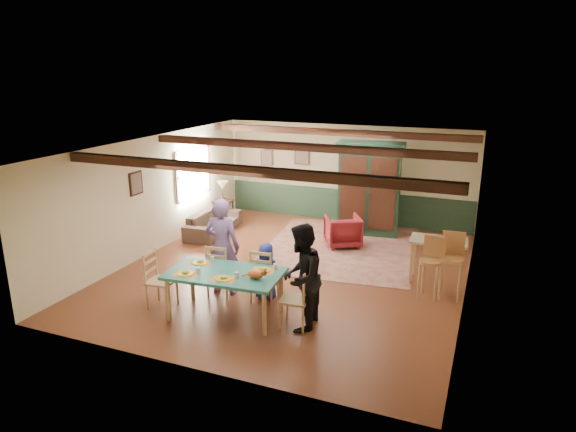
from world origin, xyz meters
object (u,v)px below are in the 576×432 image
at_px(dining_chair_far_left, 221,269).
at_px(sofa, 213,222).
at_px(end_table, 223,211).
at_px(counter_table, 437,261).
at_px(person_man, 222,247).
at_px(person_woman, 301,277).
at_px(dining_table, 226,294).
at_px(dining_chair_end_left, 161,280).
at_px(armoire, 369,189).
at_px(armchair, 343,231).
at_px(bar_stool_right, 451,266).
at_px(dining_chair_far_right, 265,275).
at_px(dining_chair_end_right, 295,298).
at_px(cat, 255,274).
at_px(person_child, 266,271).
at_px(bar_stool_left, 430,269).
at_px(table_lamp, 223,191).

height_order(dining_chair_far_left, sofa, dining_chair_far_left).
bearing_deg(end_table, counter_table, -19.40).
bearing_deg(person_man, person_woman, 154.13).
bearing_deg(person_woman, dining_table, -90.00).
bearing_deg(dining_chair_far_left, end_table, -66.08).
distance_m(dining_chair_end_left, armoire, 6.15).
height_order(armchair, end_table, armchair).
distance_m(sofa, bar_stool_right, 6.38).
bearing_deg(dining_chair_end_left, armchair, -30.39).
height_order(dining_chair_far_right, sofa, dining_chair_far_right).
distance_m(dining_chair_end_right, armoire, 5.44).
distance_m(dining_chair_far_left, cat, 1.43).
xyz_separation_m(dining_chair_end_left, dining_chair_end_right, (2.51, 0.20, 0.00)).
relative_size(dining_chair_far_right, person_child, 0.95).
bearing_deg(bar_stool_left, dining_chair_end_right, -126.88).
xyz_separation_m(person_child, end_table, (-3.19, 4.12, -0.25)).
bearing_deg(bar_stool_left, dining_chair_far_right, -148.39).
height_order(dining_chair_end_left, counter_table, dining_chair_end_left).
bearing_deg(dining_chair_far_right, sofa, -51.99).
distance_m(dining_chair_far_right, counter_table, 3.53).
height_order(person_woman, armoire, armoire).
height_order(table_lamp, bar_stool_left, bar_stool_left).
distance_m(dining_chair_end_left, end_table, 5.37).
height_order(person_woman, person_child, person_woman).
distance_m(armoire, table_lamp, 4.06).
height_order(cat, end_table, cat).
bearing_deg(counter_table, dining_table, -138.24).
xyz_separation_m(table_lamp, counter_table, (6.07, -2.14, -0.43)).
bearing_deg(sofa, dining_chair_end_left, -166.24).
height_order(dining_chair_end_right, bar_stool_right, bar_stool_right).
relative_size(dining_table, cat, 5.00).
height_order(dining_table, person_woman, person_woman).
height_order(dining_table, bar_stool_left, bar_stool_left).
bearing_deg(dining_chair_end_right, end_table, -145.00).
bearing_deg(sofa, armoire, -72.38).
relative_size(dining_chair_end_right, person_man, 0.55).
height_order(end_table, bar_stool_left, bar_stool_left).
distance_m(end_table, counter_table, 6.43).
relative_size(dining_table, dining_chair_end_left, 1.89).
bearing_deg(person_child, armchair, -103.10).
bearing_deg(counter_table, end_table, 160.60).
height_order(dining_table, counter_table, counter_table).
distance_m(end_table, bar_stool_right, 6.97).
distance_m(dining_table, sofa, 4.76).
relative_size(dining_chair_far_left, armchair, 1.26).
bearing_deg(dining_table, armoire, 77.73).
height_order(cat, armoire, armoire).
relative_size(dining_table, table_lamp, 3.55).
bearing_deg(dining_chair_far_right, dining_table, 60.95).
distance_m(dining_table, cat, 0.79).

